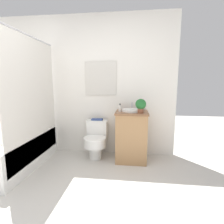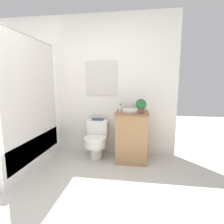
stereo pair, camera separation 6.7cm
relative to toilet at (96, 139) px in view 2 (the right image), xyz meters
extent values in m
cube|color=white|center=(-0.31, 0.28, 0.91)|extent=(3.39, 0.05, 2.50)
cube|color=beige|center=(0.05, 0.24, 1.06)|extent=(0.57, 0.02, 0.60)
cube|color=silver|center=(0.05, 0.24, 1.06)|extent=(0.54, 0.01, 0.57)
cube|color=white|center=(-1.17, -0.47, -0.09)|extent=(0.67, 1.45, 0.49)
cube|color=silver|center=(-0.84, -0.47, 0.72)|extent=(0.01, 1.34, 1.79)
cylinder|color=#B7B7BC|center=(-0.84, -0.47, 1.63)|extent=(0.02, 1.34, 0.02)
cylinder|color=white|center=(0.00, -0.05, -0.22)|extent=(0.21, 0.21, 0.24)
cylinder|color=white|center=(0.00, -0.09, -0.03)|extent=(0.37, 0.37, 0.14)
cylinder|color=white|center=(0.00, -0.09, 0.05)|extent=(0.38, 0.38, 0.02)
cube|color=white|center=(0.00, 0.13, 0.12)|extent=(0.36, 0.15, 0.36)
cube|color=white|center=(0.00, 0.13, 0.31)|extent=(0.37, 0.16, 0.02)
cube|color=#AD7F51|center=(0.62, -0.02, 0.07)|extent=(0.50, 0.48, 0.81)
cube|color=brown|center=(0.62, -0.02, 0.49)|extent=(0.53, 0.51, 0.03)
cylinder|color=white|center=(0.62, 0.00, 0.53)|extent=(0.33, 0.33, 0.04)
cylinder|color=silver|center=(0.62, 0.19, 0.57)|extent=(0.02, 0.02, 0.13)
cylinder|color=silver|center=(0.42, -0.04, 0.56)|extent=(0.05, 0.05, 0.11)
cylinder|color=black|center=(0.42, -0.04, 0.63)|extent=(0.02, 0.02, 0.02)
cylinder|color=brown|center=(0.76, -0.14, 0.54)|extent=(0.10, 0.10, 0.07)
sphere|color=#23662D|center=(0.76, -0.14, 0.65)|extent=(0.17, 0.17, 0.17)
cube|color=#33477F|center=(0.00, 0.13, 0.33)|extent=(0.20, 0.11, 0.02)
camera|label=1|loc=(0.63, -2.89, 0.97)|focal=28.00mm
camera|label=2|loc=(0.70, -2.88, 0.97)|focal=28.00mm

